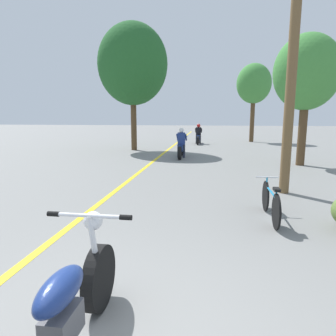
% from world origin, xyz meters
% --- Properties ---
extents(lane_stripe_center, '(0.14, 48.00, 0.01)m').
position_xyz_m(lane_stripe_center, '(-1.70, 12.01, 0.00)').
color(lane_stripe_center, yellow).
rests_on(lane_stripe_center, ground).
extents(utility_pole, '(1.10, 0.24, 5.88)m').
position_xyz_m(utility_pole, '(2.62, 5.91, 3.03)').
color(utility_pole, brown).
rests_on(utility_pole, ground).
extents(roadside_tree_right_near, '(2.47, 2.23, 4.99)m').
position_xyz_m(roadside_tree_right_near, '(4.29, 10.53, 3.53)').
color(roadside_tree_right_near, '#513A23').
rests_on(roadside_tree_right_near, ground).
extents(roadside_tree_right_far, '(2.51, 2.26, 5.73)m').
position_xyz_m(roadside_tree_right_far, '(3.78, 21.50, 4.23)').
color(roadside_tree_right_far, '#513A23').
rests_on(roadside_tree_right_far, ground).
extents(roadside_tree_left, '(3.86, 3.47, 6.96)m').
position_xyz_m(roadside_tree_left, '(-3.62, 14.86, 4.73)').
color(roadside_tree_left, '#513A23').
rests_on(roadside_tree_left, ground).
extents(motorcycle_foreground, '(0.80, 2.18, 1.07)m').
position_xyz_m(motorcycle_foreground, '(-0.34, 0.05, 0.44)').
color(motorcycle_foreground, black).
rests_on(motorcycle_foreground, ground).
extents(motorcycle_rider_lead, '(0.50, 2.07, 1.39)m').
position_xyz_m(motorcycle_rider_lead, '(-0.62, 12.05, 0.53)').
color(motorcycle_rider_lead, black).
rests_on(motorcycle_rider_lead, ground).
extents(motorcycle_rider_far, '(0.50, 2.09, 1.40)m').
position_xyz_m(motorcycle_rider_far, '(-0.12, 19.14, 0.54)').
color(motorcycle_rider_far, black).
rests_on(motorcycle_rider_far, ground).
extents(bicycle_parked, '(0.44, 1.67, 0.73)m').
position_xyz_m(bicycle_parked, '(1.89, 3.79, 0.34)').
color(bicycle_parked, black).
rests_on(bicycle_parked, ground).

